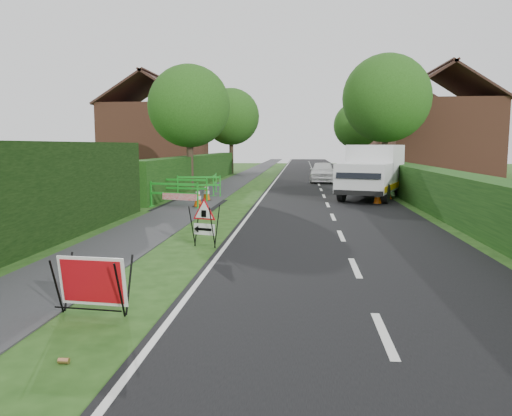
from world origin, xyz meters
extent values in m
plane|color=#1E4112|center=(0.00, 0.00, 0.00)|extent=(120.00, 120.00, 0.00)
cube|color=black|center=(2.50, 35.00, 0.00)|extent=(6.00, 90.00, 0.02)
cube|color=#2D2D30|center=(-3.00, 35.00, 0.01)|extent=(2.00, 90.00, 0.02)
cube|color=#14380F|center=(-5.00, 22.00, 0.00)|extent=(1.00, 24.00, 1.80)
cube|color=#14380F|center=(6.50, 16.00, 0.00)|extent=(1.20, 50.00, 1.50)
cube|color=brown|center=(-10.00, 30.00, 2.75)|extent=(7.00, 7.00, 5.50)
cube|color=#331E19|center=(-11.75, 30.00, 6.59)|extent=(4.00, 7.40, 2.58)
cube|color=#331E19|center=(-8.25, 30.00, 6.59)|extent=(4.00, 7.40, 2.58)
cube|color=#331E19|center=(-10.00, 30.00, 7.69)|extent=(0.25, 7.40, 0.18)
cube|color=brown|center=(11.00, 28.00, 2.75)|extent=(7.00, 7.00, 5.50)
cube|color=#331E19|center=(9.25, 28.00, 6.59)|extent=(4.00, 7.40, 2.58)
cube|color=#331E19|center=(12.75, 28.00, 6.59)|extent=(4.00, 7.40, 2.58)
cube|color=#331E19|center=(11.00, 28.00, 7.69)|extent=(0.25, 7.40, 0.18)
cube|color=brown|center=(12.00, 42.00, 2.75)|extent=(7.00, 7.00, 5.50)
cube|color=#331E19|center=(10.25, 42.00, 6.59)|extent=(4.00, 7.40, 2.58)
cube|color=#331E19|center=(13.75, 42.00, 6.59)|extent=(4.00, 7.40, 2.58)
cube|color=#331E19|center=(12.00, 42.00, 7.69)|extent=(0.25, 7.40, 0.18)
cylinder|color=#2D2116|center=(-4.60, 18.00, 1.31)|extent=(0.36, 0.36, 2.62)
sphere|color=#214813|center=(-4.60, 18.00, 4.50)|extent=(4.40, 4.40, 4.40)
cylinder|color=#2D2116|center=(6.40, 22.00, 1.49)|extent=(0.36, 0.36, 2.97)
sphere|color=#214813|center=(6.40, 22.00, 5.18)|extent=(5.20, 5.20, 5.20)
cylinder|color=#2D2116|center=(-4.60, 34.00, 1.40)|extent=(0.36, 0.36, 2.80)
sphere|color=#214813|center=(-4.60, 34.00, 4.84)|extent=(4.80, 4.80, 4.80)
cylinder|color=#2D2116|center=(6.40, 38.00, 1.22)|extent=(0.36, 0.36, 2.45)
sphere|color=#214813|center=(6.40, 38.00, 4.23)|extent=(4.20, 4.20, 4.20)
cylinder|color=black|center=(-1.97, -2.17, 0.43)|extent=(0.06, 0.29, 0.82)
cylinder|color=black|center=(-1.94, -1.87, 0.43)|extent=(0.06, 0.29, 0.82)
cylinder|color=black|center=(-1.03, -2.26, 0.43)|extent=(0.06, 0.29, 0.82)
cylinder|color=black|center=(-1.00, -1.96, 0.43)|extent=(0.06, 0.29, 0.82)
cylinder|color=black|center=(-1.50, -2.24, 0.14)|extent=(1.01, 0.12, 0.02)
cube|color=white|center=(-1.49, -2.08, 0.50)|extent=(1.02, 0.22, 0.72)
cube|color=#BA0C14|center=(-1.49, -2.10, 0.50)|extent=(0.92, 0.19, 0.62)
cylinder|color=black|center=(-1.12, 2.69, 0.51)|extent=(0.12, 0.30, 0.99)
cylinder|color=black|center=(-1.04, 2.93, 0.51)|extent=(0.12, 0.30, 0.99)
cylinder|color=black|center=(-0.61, 2.53, 0.51)|extent=(0.12, 0.30, 0.99)
cylinder|color=black|center=(-0.53, 2.77, 0.51)|extent=(0.12, 0.30, 0.99)
cube|color=white|center=(-0.83, 2.71, 0.44)|extent=(0.53, 0.18, 0.27)
cube|color=black|center=(-0.83, 2.70, 0.44)|extent=(0.38, 0.13, 0.06)
cone|color=black|center=(-1.04, 2.76, 0.44)|extent=(0.17, 0.19, 0.16)
cube|color=black|center=(-0.83, 2.70, 0.82)|extent=(0.12, 0.05, 0.16)
cube|color=silver|center=(4.89, 15.01, 1.43)|extent=(3.05, 3.83, 2.00)
cube|color=silver|center=(4.06, 12.62, 1.04)|extent=(2.66, 2.71, 1.22)
cube|color=black|center=(3.72, 11.65, 1.34)|extent=(1.80, 0.82, 0.56)
cube|color=#EAAD0C|center=(3.59, 14.44, 0.64)|extent=(1.70, 4.83, 0.25)
cube|color=#EAAD0C|center=(5.56, 13.75, 0.64)|extent=(1.70, 4.83, 0.25)
cube|color=black|center=(3.72, 11.66, 0.50)|extent=(1.95, 0.78, 0.21)
cylinder|color=black|center=(3.16, 12.88, 0.41)|extent=(0.51, 0.86, 0.83)
cylinder|color=black|center=(4.92, 12.27, 0.41)|extent=(0.51, 0.86, 0.83)
cylinder|color=black|center=(4.26, 16.03, 0.41)|extent=(0.51, 0.86, 0.83)
cylinder|color=black|center=(6.02, 15.41, 0.41)|extent=(0.51, 0.86, 0.83)
cube|color=black|center=(4.56, 12.03, 0.02)|extent=(0.38, 0.38, 0.04)
cone|color=#DC4E06|center=(4.56, 12.03, 0.42)|extent=(0.32, 0.32, 0.75)
cylinder|color=white|center=(4.56, 12.03, 0.38)|extent=(0.25, 0.25, 0.14)
cylinder|color=white|center=(4.56, 12.03, 0.56)|extent=(0.17, 0.17, 0.10)
cube|color=black|center=(5.28, 13.83, 0.02)|extent=(0.38, 0.38, 0.04)
cone|color=#DC4E06|center=(5.28, 13.83, 0.42)|extent=(0.32, 0.32, 0.75)
cylinder|color=white|center=(5.28, 13.83, 0.38)|extent=(0.25, 0.25, 0.14)
cylinder|color=white|center=(5.28, 13.83, 0.56)|extent=(0.17, 0.17, 0.10)
cube|color=black|center=(4.67, 16.44, 0.02)|extent=(0.38, 0.38, 0.04)
cone|color=#DC4E06|center=(4.67, 16.44, 0.42)|extent=(0.32, 0.32, 0.75)
cylinder|color=white|center=(4.67, 16.44, 0.38)|extent=(0.25, 0.25, 0.14)
cylinder|color=white|center=(4.67, 16.44, 0.56)|extent=(0.17, 0.17, 0.10)
cube|color=black|center=(-2.59, 10.39, 0.02)|extent=(0.38, 0.38, 0.04)
cone|color=#DC4E06|center=(-2.59, 10.39, 0.42)|extent=(0.32, 0.32, 0.75)
cylinder|color=white|center=(-2.59, 10.39, 0.38)|extent=(0.25, 0.25, 0.14)
cylinder|color=white|center=(-2.59, 10.39, 0.56)|extent=(0.17, 0.17, 0.10)
cube|color=black|center=(-2.69, 12.66, 0.02)|extent=(0.38, 0.38, 0.04)
cone|color=#DC4E06|center=(-2.69, 12.66, 0.42)|extent=(0.32, 0.32, 0.75)
cylinder|color=white|center=(-2.69, 12.66, 0.38)|extent=(0.25, 0.25, 0.14)
cylinder|color=white|center=(-2.69, 12.66, 0.56)|extent=(0.17, 0.17, 0.10)
cube|color=#1A9221|center=(-4.46, 10.40, 0.50)|extent=(0.06, 0.06, 1.00)
cube|color=#1A9221|center=(-2.51, 9.98, 0.50)|extent=(0.06, 0.06, 1.00)
cube|color=#1A9221|center=(-3.49, 10.19, 0.92)|extent=(1.96, 0.48, 0.08)
cube|color=#1A9221|center=(-3.49, 10.19, 0.55)|extent=(1.96, 0.48, 0.08)
cube|color=#1A9221|center=(-4.46, 10.40, 0.02)|extent=(0.13, 0.35, 0.04)
cube|color=#1A9221|center=(-2.51, 9.98, 0.02)|extent=(0.13, 0.35, 0.04)
cube|color=#1A9221|center=(-4.59, 12.75, 0.50)|extent=(0.06, 0.06, 1.00)
cube|color=#1A9221|center=(-2.62, 12.40, 0.50)|extent=(0.06, 0.06, 1.00)
cube|color=#1A9221|center=(-3.60, 12.58, 0.92)|extent=(1.98, 0.40, 0.08)
cube|color=#1A9221|center=(-3.60, 12.58, 0.55)|extent=(1.98, 0.40, 0.08)
cube|color=#1A9221|center=(-4.59, 12.75, 0.02)|extent=(0.12, 0.36, 0.04)
cube|color=#1A9221|center=(-2.62, 12.40, 0.02)|extent=(0.12, 0.36, 0.04)
cube|color=#1A9221|center=(-4.38, 14.31, 0.50)|extent=(0.05, 0.05, 1.00)
cube|color=#1A9221|center=(-2.39, 14.51, 0.50)|extent=(0.05, 0.05, 1.00)
cube|color=#1A9221|center=(-3.38, 14.41, 0.92)|extent=(1.99, 0.25, 0.08)
cube|color=#1A9221|center=(-3.38, 14.41, 0.55)|extent=(1.99, 0.25, 0.08)
cube|color=#1A9221|center=(-4.38, 14.31, 0.02)|extent=(0.10, 0.35, 0.04)
cube|color=#1A9221|center=(-2.39, 14.51, 0.02)|extent=(0.10, 0.35, 0.04)
cube|color=#1A9221|center=(-2.72, 14.57, 0.50)|extent=(0.06, 0.06, 1.00)
cube|color=#1A9221|center=(-2.93, 16.56, 0.50)|extent=(0.06, 0.06, 1.00)
cube|color=#1A9221|center=(-2.82, 15.57, 0.92)|extent=(0.26, 1.99, 0.08)
cube|color=#1A9221|center=(-2.82, 15.57, 0.55)|extent=(0.26, 1.99, 0.08)
cube|color=#1A9221|center=(-2.72, 14.57, 0.02)|extent=(0.35, 0.10, 0.04)
cube|color=#1A9221|center=(-2.93, 16.56, 0.02)|extent=(0.35, 0.10, 0.04)
cube|color=red|center=(-3.22, 9.95, 0.00)|extent=(1.45, 0.48, 0.25)
cylinder|color=#BF7F4C|center=(-1.16, -3.65, 0.00)|extent=(0.12, 0.07, 0.07)
imported|color=white|center=(2.81, 24.21, 0.69)|extent=(1.75, 4.09, 1.38)
camera|label=1|loc=(1.44, -8.69, 2.40)|focal=35.00mm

